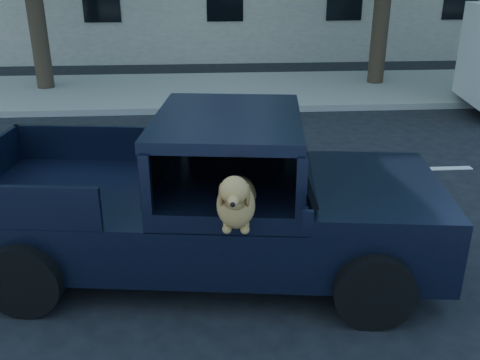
{
  "coord_description": "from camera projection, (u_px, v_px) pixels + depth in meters",
  "views": [
    {
      "loc": [
        0.17,
        -4.92,
        3.39
      ],
      "look_at": [
        0.54,
        0.17,
        1.25
      ],
      "focal_mm": 40.0,
      "sensor_mm": 36.0,
      "label": 1
    }
  ],
  "objects": [
    {
      "name": "lane_stripes",
      "position": [
        312.0,
        172.0,
        9.08
      ],
      "size": [
        21.6,
        0.14,
        0.01
      ],
      "primitive_type": null,
      "color": "silver",
      "rests_on": "ground"
    },
    {
      "name": "ground",
      "position": [
        192.0,
        293.0,
        5.83
      ],
      "size": [
        120.0,
        120.0,
        0.0
      ],
      "primitive_type": "plane",
      "color": "black",
      "rests_on": "ground"
    },
    {
      "name": "pickup_truck",
      "position": [
        200.0,
        219.0,
        6.11
      ],
      "size": [
        5.37,
        2.95,
        1.84
      ],
      "rotation": [
        0.0,
        0.0,
        -0.13
      ],
      "color": "black",
      "rests_on": "ground"
    },
    {
      "name": "far_sidewalk",
      "position": [
        196.0,
        91.0,
        14.26
      ],
      "size": [
        60.0,
        4.0,
        0.15
      ],
      "primitive_type": "cube",
      "color": "gray",
      "rests_on": "ground"
    }
  ]
}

